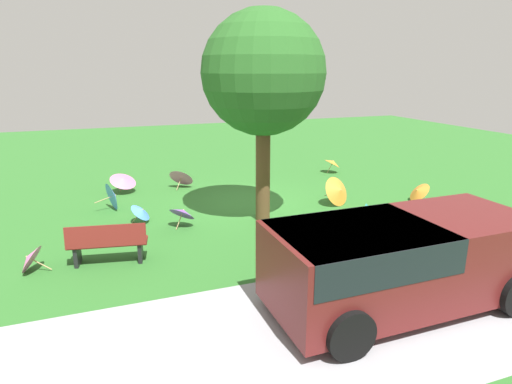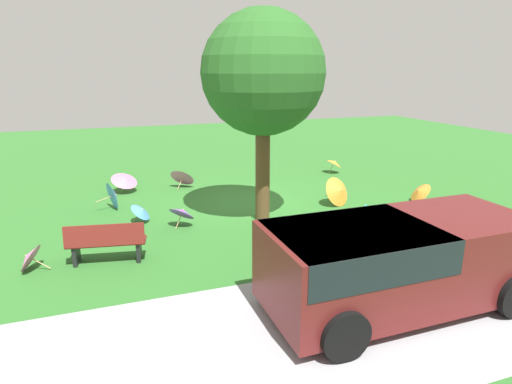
{
  "view_description": "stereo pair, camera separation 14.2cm",
  "coord_description": "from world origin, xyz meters",
  "px_view_note": "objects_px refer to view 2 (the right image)",
  "views": [
    {
      "loc": [
        4.2,
        11.65,
        3.98
      ],
      "look_at": [
        0.12,
        0.6,
        0.6
      ],
      "focal_mm": 30.46,
      "sensor_mm": 36.0,
      "label": 1
    },
    {
      "loc": [
        4.07,
        11.7,
        3.98
      ],
      "look_at": [
        0.12,
        0.6,
        0.6
      ],
      "focal_mm": 30.46,
      "sensor_mm": 36.0,
      "label": 2
    }
  ],
  "objects_px": {
    "shade_tree": "(263,74)",
    "parasol_blue_2": "(114,195)",
    "parasol_pink_0": "(183,176)",
    "parasol_orange_2": "(334,163)",
    "parasol_orange_3": "(339,191)",
    "parasol_blue_0": "(142,211)",
    "parasol_purple_0": "(182,212)",
    "parasol_orange_0": "(419,192)",
    "parasol_pink_2": "(28,257)",
    "van_dark": "(391,258)",
    "parasol_pink_1": "(125,179)",
    "parasol_teal_1": "(371,221)",
    "park_bench": "(106,242)"
  },
  "relations": [
    {
      "from": "parasol_blue_0",
      "to": "parasol_purple_0",
      "type": "xyz_separation_m",
      "value": [
        -0.97,
        0.64,
        0.06
      ]
    },
    {
      "from": "parasol_orange_0",
      "to": "parasol_teal_1",
      "type": "relative_size",
      "value": 0.89
    },
    {
      "from": "parasol_orange_0",
      "to": "parasol_pink_0",
      "type": "bearing_deg",
      "value": -33.55
    },
    {
      "from": "parasol_orange_3",
      "to": "shade_tree",
      "type": "bearing_deg",
      "value": 8.88
    },
    {
      "from": "parasol_orange_3",
      "to": "parasol_purple_0",
      "type": "bearing_deg",
      "value": 2.58
    },
    {
      "from": "parasol_pink_1",
      "to": "parasol_blue_0",
      "type": "xyz_separation_m",
      "value": [
        -0.24,
        3.16,
        -0.13
      ]
    },
    {
      "from": "parasol_orange_0",
      "to": "parasol_blue_0",
      "type": "distance_m",
      "value": 8.17
    },
    {
      "from": "parasol_pink_2",
      "to": "parasol_orange_3",
      "type": "height_order",
      "value": "parasol_orange_3"
    },
    {
      "from": "van_dark",
      "to": "shade_tree",
      "type": "distance_m",
      "value": 5.77
    },
    {
      "from": "parasol_pink_2",
      "to": "parasol_teal_1",
      "type": "distance_m",
      "value": 7.6
    },
    {
      "from": "parasol_pink_0",
      "to": "parasol_blue_0",
      "type": "xyz_separation_m",
      "value": [
        1.68,
        3.19,
        -0.07
      ]
    },
    {
      "from": "parasol_orange_2",
      "to": "parasol_orange_3",
      "type": "relative_size",
      "value": 0.67
    },
    {
      "from": "parasol_blue_0",
      "to": "parasol_blue_2",
      "type": "relative_size",
      "value": 0.86
    },
    {
      "from": "parasol_pink_0",
      "to": "parasol_blue_2",
      "type": "bearing_deg",
      "value": 36.6
    },
    {
      "from": "parasol_orange_2",
      "to": "parasol_pink_2",
      "type": "bearing_deg",
      "value": 28.47
    },
    {
      "from": "parasol_blue_2",
      "to": "parasol_teal_1",
      "type": "relative_size",
      "value": 0.98
    },
    {
      "from": "parasol_pink_0",
      "to": "parasol_teal_1",
      "type": "distance_m",
      "value": 7.05
    },
    {
      "from": "shade_tree",
      "to": "parasol_pink_2",
      "type": "distance_m",
      "value": 6.71
    },
    {
      "from": "park_bench",
      "to": "parasol_orange_2",
      "type": "distance_m",
      "value": 10.26
    },
    {
      "from": "parasol_pink_1",
      "to": "parasol_purple_0",
      "type": "height_order",
      "value": "parasol_pink_1"
    },
    {
      "from": "parasol_pink_0",
      "to": "parasol_pink_2",
      "type": "height_order",
      "value": "parasol_pink_0"
    },
    {
      "from": "parasol_pink_2",
      "to": "parasol_orange_2",
      "type": "xyz_separation_m",
      "value": [
        -10.08,
        -5.47,
        0.12
      ]
    },
    {
      "from": "shade_tree",
      "to": "parasol_teal_1",
      "type": "relative_size",
      "value": 6.19
    },
    {
      "from": "park_bench",
      "to": "parasol_teal_1",
      "type": "relative_size",
      "value": 1.9
    },
    {
      "from": "parasol_orange_3",
      "to": "parasol_pink_2",
      "type": "bearing_deg",
      "value": 12.07
    },
    {
      "from": "parasol_pink_0",
      "to": "parasol_blue_2",
      "type": "height_order",
      "value": "parasol_blue_2"
    },
    {
      "from": "shade_tree",
      "to": "parasol_pink_0",
      "type": "xyz_separation_m",
      "value": [
        1.43,
        -4.02,
        -3.42
      ]
    },
    {
      "from": "parasol_orange_0",
      "to": "parasol_purple_0",
      "type": "distance_m",
      "value": 7.14
    },
    {
      "from": "park_bench",
      "to": "shade_tree",
      "type": "xyz_separation_m",
      "value": [
        -4.04,
        -1.5,
        3.36
      ]
    },
    {
      "from": "shade_tree",
      "to": "parasol_blue_2",
      "type": "bearing_deg",
      "value": -31.47
    },
    {
      "from": "parasol_pink_0",
      "to": "parasol_pink_1",
      "type": "height_order",
      "value": "parasol_pink_0"
    },
    {
      "from": "parasol_orange_0",
      "to": "parasol_pink_0",
      "type": "relative_size",
      "value": 0.72
    },
    {
      "from": "shade_tree",
      "to": "parasol_pink_0",
      "type": "distance_m",
      "value": 5.47
    },
    {
      "from": "park_bench",
      "to": "parasol_orange_3",
      "type": "relative_size",
      "value": 1.57
    },
    {
      "from": "van_dark",
      "to": "park_bench",
      "type": "distance_m",
      "value": 5.69
    },
    {
      "from": "van_dark",
      "to": "parasol_orange_2",
      "type": "bearing_deg",
      "value": -114.17
    },
    {
      "from": "parasol_pink_0",
      "to": "parasol_pink_1",
      "type": "bearing_deg",
      "value": 0.7
    },
    {
      "from": "parasol_pink_0",
      "to": "parasol_blue_0",
      "type": "relative_size",
      "value": 1.45
    },
    {
      "from": "parasol_pink_0",
      "to": "parasol_teal_1",
      "type": "bearing_deg",
      "value": 119.16
    },
    {
      "from": "parasol_pink_1",
      "to": "van_dark",
      "type": "bearing_deg",
      "value": 113.09
    },
    {
      "from": "parasol_orange_0",
      "to": "parasol_pink_1",
      "type": "distance_m",
      "value": 9.36
    },
    {
      "from": "park_bench",
      "to": "parasol_orange_2",
      "type": "height_order",
      "value": "park_bench"
    },
    {
      "from": "park_bench",
      "to": "parasol_orange_3",
      "type": "bearing_deg",
      "value": -163.98
    },
    {
      "from": "shade_tree",
      "to": "parasol_blue_0",
      "type": "distance_m",
      "value": 4.76
    },
    {
      "from": "parasol_pink_0",
      "to": "parasol_orange_2",
      "type": "bearing_deg",
      "value": -178.92
    },
    {
      "from": "shade_tree",
      "to": "parasol_purple_0",
      "type": "distance_m",
      "value": 4.05
    },
    {
      "from": "parasol_blue_2",
      "to": "parasol_pink_2",
      "type": "relative_size",
      "value": 1.16
    },
    {
      "from": "parasol_pink_1",
      "to": "parasol_teal_1",
      "type": "relative_size",
      "value": 1.29
    },
    {
      "from": "shade_tree",
      "to": "parasol_pink_1",
      "type": "distance_m",
      "value": 6.21
    },
    {
      "from": "van_dark",
      "to": "parasol_orange_0",
      "type": "relative_size",
      "value": 5.96
    }
  ]
}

